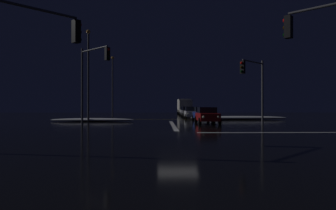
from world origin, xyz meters
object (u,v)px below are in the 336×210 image
sedan_white (192,113)px  sedan_gray (188,112)px  traffic_signal_ne (254,80)px  box_truck (184,106)px  traffic_signal_nw (92,71)px  streetlamp_left_near (88,69)px  sedan_silver (186,111)px  traffic_signal_sw (21,44)px  streetlamp_left_far (113,82)px  sedan_red (207,115)px  sedan_blue (202,114)px

sedan_white → sedan_gray: bearing=90.0°
sedan_white → traffic_signal_ne: (3.96, -14.42, 3.16)m
box_truck → traffic_signal_nw: bearing=-107.0°
sedan_gray → streetlamp_left_near: 18.89m
sedan_silver → streetlamp_left_near: size_ratio=0.44×
traffic_signal_sw → streetlamp_left_near: bearing=95.9°
box_truck → traffic_signal_nw: (-10.48, -34.39, 2.94)m
traffic_signal_ne → streetlamp_left_far: (-15.74, 22.29, 1.51)m
streetlamp_left_far → streetlamp_left_near: (0.00, -16.00, 0.12)m
sedan_white → streetlamp_left_far: size_ratio=0.45×
box_truck → streetlamp_left_far: size_ratio=0.87×
streetlamp_left_far → streetlamp_left_near: bearing=-90.0°
sedan_gray → box_truck: size_ratio=0.52×
sedan_red → sedan_gray: (-0.30, 17.55, 0.00)m
traffic_signal_nw → sedan_red: bearing=14.9°
box_truck → traffic_signal_ne: size_ratio=1.43×
sedan_white → traffic_signal_sw: 29.93m
traffic_signal_sw → sedan_silver: bearing=76.2°
sedan_blue → streetlamp_left_near: streetlamp_left_near is taller
sedan_gray → traffic_signal_sw: (-9.73, -33.95, 3.40)m
streetlamp_left_far → traffic_signal_nw: bearing=-85.4°
sedan_blue → streetlamp_left_far: streetlamp_left_far is taller
sedan_white → traffic_signal_nw: 17.96m
sedan_red → box_truck: bearing=89.6°
sedan_blue → sedan_gray: size_ratio=1.00×
traffic_signal_ne → traffic_signal_sw: bearing=-135.0°
box_truck → sedan_gray: bearing=-92.1°
traffic_signal_nw → traffic_signal_ne: (13.93, 0.02, -0.68)m
sedan_gray → traffic_signal_sw: 35.48m
traffic_signal_nw → streetlamp_left_far: bearing=94.6°
sedan_blue → sedan_gray: 11.99m
sedan_gray → streetlamp_left_near: size_ratio=0.44×
box_truck → streetlamp_left_near: streetlamp_left_near is taller
sedan_red → box_truck: box_truck is taller
sedan_gray → sedan_silver: bearing=88.8°
sedan_red → sedan_white: size_ratio=1.00×
streetlamp_left_far → streetlamp_left_near: 16.00m
sedan_blue → sedan_gray: (-0.59, 11.97, 0.00)m
traffic_signal_ne → streetlamp_left_near: size_ratio=0.59×
traffic_signal_sw → streetlamp_left_near: (-2.05, 19.98, 1.38)m
traffic_signal_nw → traffic_signal_sw: size_ratio=1.12×
sedan_red → streetlamp_left_near: bearing=163.5°
box_truck → sedan_blue: bearing=-89.8°
sedan_blue → traffic_signal_ne: size_ratio=0.75×
sedan_blue → traffic_signal_ne: traffic_signal_ne is taller
sedan_white → sedan_silver: same height
sedan_white → streetlamp_left_far: streetlamp_left_far is taller
sedan_white → sedan_red: bearing=-88.5°
sedan_blue → sedan_white: (-0.59, 6.13, 0.00)m
traffic_signal_sw → traffic_signal_ne: size_ratio=1.05×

